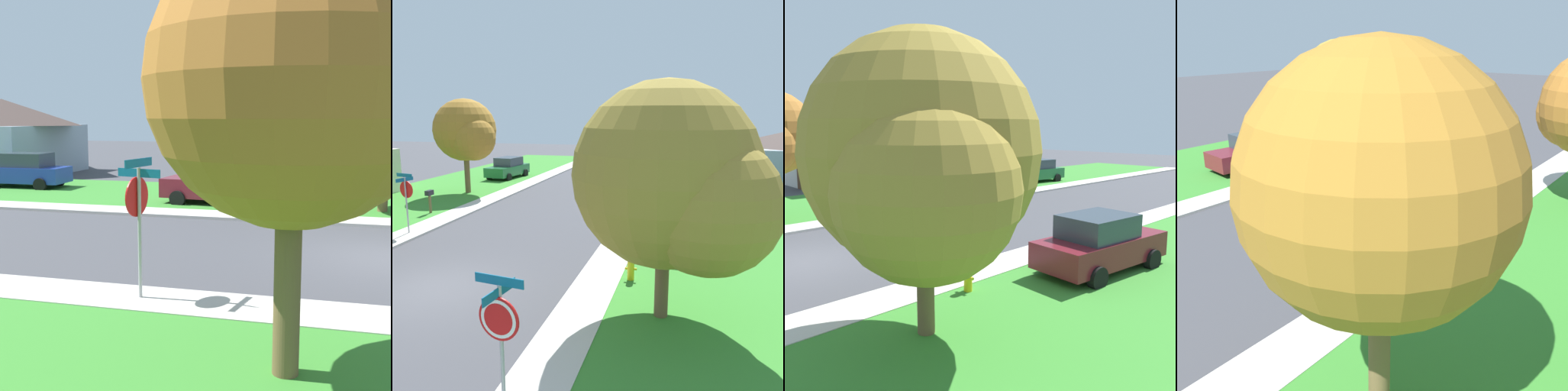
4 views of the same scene
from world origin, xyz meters
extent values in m
plane|color=#424247|center=(0.00, 0.00, 0.00)|extent=(120.00, 120.00, 0.00)
cube|color=beige|center=(4.70, 12.00, 0.05)|extent=(1.40, 56.00, 0.10)
cube|color=beige|center=(-4.70, 12.00, 0.05)|extent=(1.40, 56.00, 0.10)
cube|color=#38842D|center=(-9.40, 12.00, 0.04)|extent=(8.00, 56.00, 0.08)
cylinder|color=#9E9EA3|center=(-4.69, 4.90, 1.30)|extent=(0.07, 0.07, 2.60)
cylinder|color=red|center=(-4.68, 4.95, 2.05)|extent=(0.75, 0.18, 0.76)
cylinder|color=white|center=(-4.67, 4.97, 2.05)|extent=(0.66, 0.14, 0.67)
cylinder|color=red|center=(-4.67, 4.97, 2.05)|extent=(0.54, 0.11, 0.55)
cube|color=#0F5B84|center=(-4.69, 4.90, 2.69)|extent=(0.91, 0.21, 0.16)
cube|color=#0F5B84|center=(-4.69, 4.90, 2.50)|extent=(0.21, 0.91, 0.16)
cube|color=maroon|center=(7.15, 6.07, 0.70)|extent=(2.23, 4.46, 0.76)
cube|color=#2D3842|center=(7.13, 5.87, 1.42)|extent=(1.80, 2.25, 0.68)
cylinder|color=black|center=(6.39, 7.49, 0.32)|extent=(0.30, 0.66, 0.64)
cylinder|color=black|center=(8.18, 7.30, 0.32)|extent=(0.30, 0.66, 0.64)
cylinder|color=black|center=(6.12, 4.83, 0.32)|extent=(0.30, 0.66, 0.64)
cylinder|color=black|center=(7.91, 4.65, 0.32)|extent=(0.30, 0.66, 0.64)
cube|color=#1E6033|center=(-7.43, 21.31, 0.70)|extent=(2.30, 4.48, 0.76)
cube|color=#2D3842|center=(-7.41, 21.51, 1.42)|extent=(1.84, 2.28, 0.68)
cylinder|color=black|center=(-6.70, 19.88, 0.32)|extent=(0.31, 0.66, 0.64)
cylinder|color=black|center=(-8.49, 20.09, 0.32)|extent=(0.31, 0.66, 0.64)
cylinder|color=black|center=(-6.38, 22.52, 0.32)|extent=(0.31, 0.66, 0.64)
cylinder|color=black|center=(-8.17, 22.74, 0.32)|extent=(0.31, 0.66, 0.64)
cylinder|color=brown|center=(6.84, -0.25, 1.10)|extent=(0.36, 0.36, 2.20)
sphere|color=olive|center=(6.84, -0.25, 3.84)|extent=(4.67, 4.67, 4.67)
sphere|color=olive|center=(7.90, -0.95, 3.26)|extent=(3.27, 3.27, 3.27)
cylinder|color=brown|center=(-7.18, 14.43, 1.42)|extent=(0.36, 0.36, 2.84)
sphere|color=#A16D24|center=(-7.18, 14.43, 4.27)|extent=(4.08, 4.08, 4.08)
sphere|color=#A16D24|center=(-6.26, 13.81, 3.76)|extent=(2.86, 2.86, 2.86)
cube|color=silver|center=(-16.19, 10.41, 1.50)|extent=(8.67, 7.52, 3.00)
pyramid|color=#473833|center=(-16.19, 10.41, 3.80)|extent=(9.30, 8.15, 1.60)
cube|color=#51331E|center=(-16.33, 6.80, 1.05)|extent=(1.00, 0.10, 2.10)
cylinder|color=gold|center=(5.72, 1.98, 0.35)|extent=(0.22, 0.22, 0.70)
sphere|color=gold|center=(5.72, 1.98, 0.72)|extent=(0.22, 0.22, 0.22)
cylinder|color=gold|center=(5.58, 1.98, 0.45)|extent=(0.10, 0.08, 0.08)
cylinder|color=gold|center=(5.86, 1.98, 0.45)|extent=(0.10, 0.08, 0.08)
cube|color=brown|center=(-6.07, 8.55, 0.53)|extent=(0.10, 0.10, 1.05)
cube|color=black|center=(-6.07, 8.55, 1.18)|extent=(0.24, 0.48, 0.26)
camera|label=1|loc=(-14.35, 1.23, 3.55)|focal=50.97mm
camera|label=2|loc=(7.48, -10.70, 5.33)|focal=38.57mm
camera|label=3|loc=(13.89, -5.56, 4.35)|focal=41.11mm
camera|label=4|loc=(-10.76, 19.11, 6.24)|focal=40.62mm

